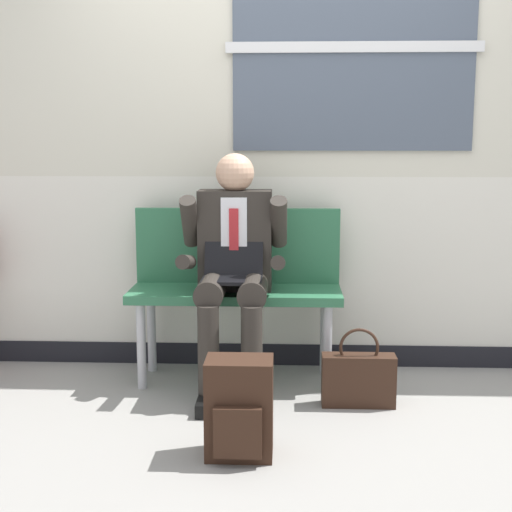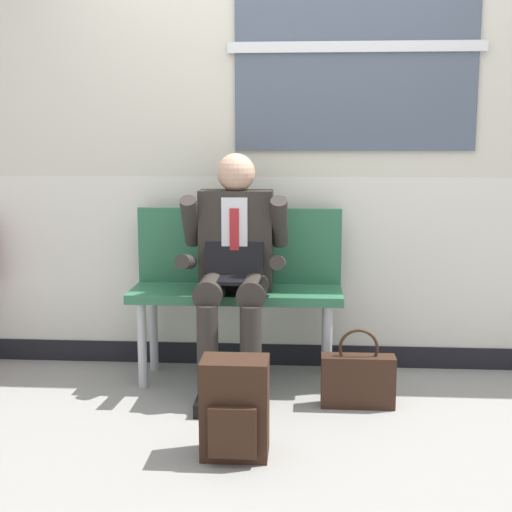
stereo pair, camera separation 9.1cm
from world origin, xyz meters
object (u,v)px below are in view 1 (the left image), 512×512
Objects in this scene: backpack at (239,409)px; handbag at (358,379)px; person_seated at (234,264)px; bench_with_person at (236,278)px.

handbag is at bearing 47.26° from backpack.
person_seated is 0.89m from handbag.
bench_with_person is 1.11m from backpack.
handbag is at bearing -33.41° from bench_with_person.
bench_with_person is 0.90m from handbag.
person_seated reaches higher than backpack.
person_seated is 0.98m from backpack.
bench_with_person is at bearing 94.63° from backpack.
bench_with_person is 0.92× the size of person_seated.
backpack is (0.08, -0.85, -0.48)m from person_seated.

